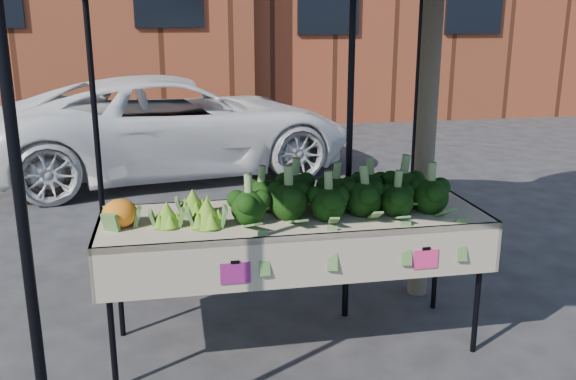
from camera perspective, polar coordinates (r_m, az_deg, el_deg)
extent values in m
plane|color=#242426|center=(4.22, -1.20, -14.22)|extent=(90.00, 90.00, 0.00)
cube|color=#BAA88E|center=(4.09, 0.54, -8.19)|extent=(2.40, 0.81, 0.90)
cube|color=#F22D8C|center=(3.56, -4.78, -7.56)|extent=(0.17, 0.01, 0.12)
cube|color=#FA2F78|center=(3.84, 12.39, -6.15)|extent=(0.17, 0.01, 0.12)
ellipsoid|color=black|center=(3.97, 4.38, 0.17)|extent=(1.40, 0.60, 0.29)
ellipsoid|color=#6FA626|center=(3.81, -9.25, -1.18)|extent=(0.45, 0.49, 0.22)
ellipsoid|color=orange|center=(3.79, -15.04, -1.78)|extent=(0.22, 0.22, 0.20)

